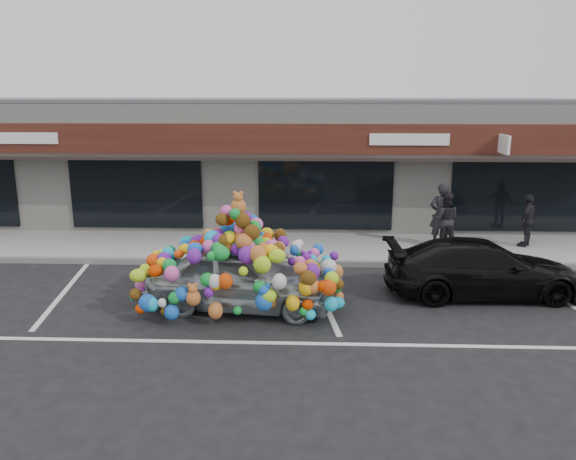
{
  "coord_description": "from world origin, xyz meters",
  "views": [
    {
      "loc": [
        2.51,
        -11.91,
        4.54
      ],
      "look_at": [
        1.98,
        1.4,
        1.26
      ],
      "focal_mm": 35.0,
      "sensor_mm": 36.0,
      "label": 1
    }
  ],
  "objects_px": {
    "toy_car": "(241,270)",
    "black_sedan": "(482,268)",
    "pedestrian_a": "(441,215)",
    "pedestrian_b": "(445,219)",
    "pedestrian_c": "(528,220)"
  },
  "relations": [
    {
      "from": "pedestrian_b",
      "to": "black_sedan",
      "type": "bearing_deg",
      "value": 102.24
    },
    {
      "from": "pedestrian_a",
      "to": "toy_car",
      "type": "bearing_deg",
      "value": 38.04
    },
    {
      "from": "toy_car",
      "to": "pedestrian_b",
      "type": "bearing_deg",
      "value": -42.25
    },
    {
      "from": "pedestrian_a",
      "to": "pedestrian_b",
      "type": "distance_m",
      "value": 0.18
    },
    {
      "from": "black_sedan",
      "to": "pedestrian_a",
      "type": "relative_size",
      "value": 2.38
    },
    {
      "from": "pedestrian_c",
      "to": "pedestrian_b",
      "type": "bearing_deg",
      "value": -49.84
    },
    {
      "from": "pedestrian_a",
      "to": "pedestrian_c",
      "type": "bearing_deg",
      "value": 176.5
    },
    {
      "from": "pedestrian_c",
      "to": "toy_car",
      "type": "bearing_deg",
      "value": -20.31
    },
    {
      "from": "pedestrian_b",
      "to": "pedestrian_c",
      "type": "xyz_separation_m",
      "value": [
        2.39,
        0.08,
        -0.03
      ]
    },
    {
      "from": "toy_car",
      "to": "black_sedan",
      "type": "relative_size",
      "value": 1.02
    },
    {
      "from": "toy_car",
      "to": "pedestrian_b",
      "type": "distance_m",
      "value": 7.13
    },
    {
      "from": "toy_car",
      "to": "pedestrian_b",
      "type": "xyz_separation_m",
      "value": [
        5.39,
        4.68,
        0.1
      ]
    },
    {
      "from": "pedestrian_a",
      "to": "pedestrian_b",
      "type": "bearing_deg",
      "value": 149.35
    },
    {
      "from": "black_sedan",
      "to": "pedestrian_c",
      "type": "xyz_separation_m",
      "value": [
        2.37,
        3.75,
        0.29
      ]
    },
    {
      "from": "toy_car",
      "to": "black_sedan",
      "type": "bearing_deg",
      "value": -72.66
    }
  ]
}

